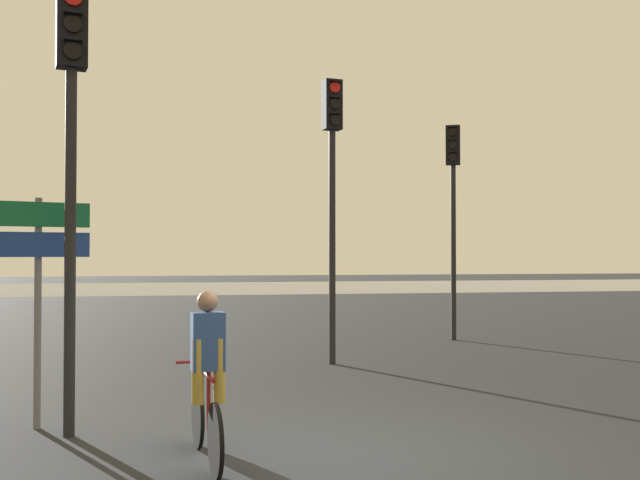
# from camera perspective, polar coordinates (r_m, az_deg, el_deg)

# --- Properties ---
(ground_plane) EXTENTS (120.00, 120.00, 0.00)m
(ground_plane) POSITION_cam_1_polar(r_m,az_deg,el_deg) (7.14, 3.35, -17.08)
(ground_plane) COLOR black
(water_strip) EXTENTS (80.00, 16.00, 0.01)m
(water_strip) POSITION_cam_1_polar(r_m,az_deg,el_deg) (42.62, -8.10, -3.78)
(water_strip) COLOR slate
(water_strip) RESTS_ON ground
(traffic_light_near_left) EXTENTS (0.37, 0.39, 4.88)m
(traffic_light_near_left) POSITION_cam_1_polar(r_m,az_deg,el_deg) (8.27, -19.29, 8.71)
(traffic_light_near_left) COLOR black
(traffic_light_near_left) RESTS_ON ground
(traffic_light_far_right) EXTENTS (0.39, 0.41, 4.93)m
(traffic_light_far_right) POSITION_cam_1_polar(r_m,az_deg,el_deg) (16.68, 10.60, 3.79)
(traffic_light_far_right) COLOR black
(traffic_light_far_right) RESTS_ON ground
(traffic_light_center) EXTENTS (0.36, 0.38, 5.10)m
(traffic_light_center) POSITION_cam_1_polar(r_m,az_deg,el_deg) (12.84, 0.99, 5.75)
(traffic_light_center) COLOR black
(traffic_light_center) RESTS_ON ground
(direction_sign_post) EXTENTS (1.06, 0.37, 2.60)m
(direction_sign_post) POSITION_cam_1_polar(r_m,az_deg,el_deg) (8.62, -21.61, -2.17)
(direction_sign_post) COLOR slate
(direction_sign_post) RESTS_ON ground
(cyclist) EXTENTS (0.47, 1.70, 1.62)m
(cyclist) POSITION_cam_1_polar(r_m,az_deg,el_deg) (6.86, -9.02, -10.70)
(cyclist) COLOR black
(cyclist) RESTS_ON ground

